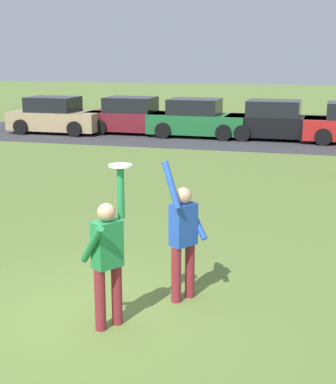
# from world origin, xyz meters

# --- Properties ---
(ground_plane) EXTENTS (120.00, 120.00, 0.00)m
(ground_plane) POSITION_xyz_m (0.00, 0.00, 0.00)
(ground_plane) COLOR olive
(person_catcher) EXTENTS (0.53, 0.59, 2.08)m
(person_catcher) POSITION_xyz_m (0.37, -0.22, 0.98)
(person_catcher) COLOR maroon
(person_catcher) RESTS_ON ground_plane
(person_defender) EXTENTS (0.62, 0.66, 2.04)m
(person_defender) POSITION_xyz_m (1.08, 0.85, 0.98)
(person_defender) COLOR maroon
(person_defender) RESTS_ON ground_plane
(frisbee_disc) EXTENTS (0.29, 0.29, 0.02)m
(frisbee_disc) POSITION_xyz_m (0.49, -0.04, 2.09)
(frisbee_disc) COLOR white
(frisbee_disc) RESTS_ON person_catcher
(parked_car_tan) EXTENTS (4.12, 2.08, 1.59)m
(parked_car_tan) POSITION_xyz_m (-8.57, 16.53, 0.73)
(parked_car_tan) COLOR tan
(parked_car_tan) RESTS_ON ground_plane
(parked_car_maroon) EXTENTS (4.12, 2.08, 1.59)m
(parked_car_maroon) POSITION_xyz_m (-5.21, 17.28, 0.73)
(parked_car_maroon) COLOR maroon
(parked_car_maroon) RESTS_ON ground_plane
(parked_car_green) EXTENTS (4.12, 2.08, 1.59)m
(parked_car_green) POSITION_xyz_m (-2.28, 17.04, 0.73)
(parked_car_green) COLOR #1E6633
(parked_car_green) RESTS_ON ground_plane
(parked_car_black) EXTENTS (4.12, 2.08, 1.59)m
(parked_car_black) POSITION_xyz_m (1.00, 17.09, 0.73)
(parked_car_black) COLOR black
(parked_car_black) RESTS_ON ground_plane
(parking_strip) EXTENTS (25.09, 6.40, 0.01)m
(parking_strip) POSITION_xyz_m (-0.61, 16.89, 0.00)
(parking_strip) COLOR #38383D
(parking_strip) RESTS_ON ground_plane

